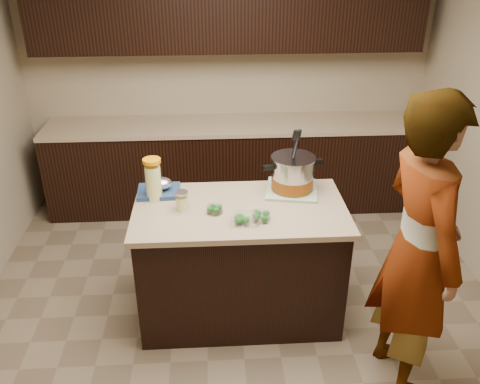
% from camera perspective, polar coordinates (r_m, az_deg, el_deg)
% --- Properties ---
extents(ground_plane, '(4.00, 4.00, 0.00)m').
position_cam_1_polar(ground_plane, '(3.99, 0.00, -13.12)').
color(ground_plane, brown).
rests_on(ground_plane, ground).
extents(room_shell, '(4.04, 4.04, 2.72)m').
position_cam_1_polar(room_shell, '(3.15, 0.00, 11.27)').
color(room_shell, tan).
rests_on(room_shell, ground).
extents(back_cabinets, '(3.60, 0.63, 2.33)m').
position_cam_1_polar(back_cabinets, '(5.04, -1.20, 8.32)').
color(back_cabinets, black).
rests_on(back_cabinets, ground).
extents(island, '(1.46, 0.81, 0.90)m').
position_cam_1_polar(island, '(3.71, 0.00, -7.80)').
color(island, black).
rests_on(island, ground).
extents(dish_towel, '(0.42, 0.42, 0.02)m').
position_cam_1_polar(dish_towel, '(3.70, 5.83, 0.26)').
color(dish_towel, '#547C55').
rests_on(dish_towel, island).
extents(stock_pot, '(0.44, 0.38, 0.45)m').
position_cam_1_polar(stock_pot, '(3.65, 5.92, 1.87)').
color(stock_pot, '#B7B7BC').
rests_on(stock_pot, dish_towel).
extents(lemonade_pitcher, '(0.14, 0.14, 0.30)m').
position_cam_1_polar(lemonade_pitcher, '(3.57, -9.70, 1.24)').
color(lemonade_pitcher, '#E5E48C').
rests_on(lemonade_pitcher, island).
extents(mason_jar, '(0.11, 0.11, 0.15)m').
position_cam_1_polar(mason_jar, '(3.43, -6.54, -1.05)').
color(mason_jar, '#E5E48C').
rests_on(mason_jar, island).
extents(broccoli_tub_left, '(0.11, 0.11, 0.05)m').
position_cam_1_polar(broccoli_tub_left, '(3.40, -2.87, -2.00)').
color(broccoli_tub_left, silver).
rests_on(broccoli_tub_left, island).
extents(broccoli_tub_right, '(0.14, 0.14, 0.06)m').
position_cam_1_polar(broccoli_tub_right, '(3.31, 2.40, -2.83)').
color(broccoli_tub_right, silver).
rests_on(broccoli_tub_right, island).
extents(broccoli_tub_rect, '(0.18, 0.14, 0.06)m').
position_cam_1_polar(broccoli_tub_rect, '(3.28, 0.50, -3.06)').
color(broccoli_tub_rect, silver).
rests_on(broccoli_tub_rect, island).
extents(blue_tray, '(0.31, 0.25, 0.11)m').
position_cam_1_polar(blue_tray, '(3.68, -8.98, 0.40)').
color(blue_tray, navy).
rests_on(blue_tray, island).
extents(person, '(0.55, 0.75, 1.91)m').
position_cam_1_polar(person, '(3.09, 19.36, -6.29)').
color(person, gray).
rests_on(person, ground).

